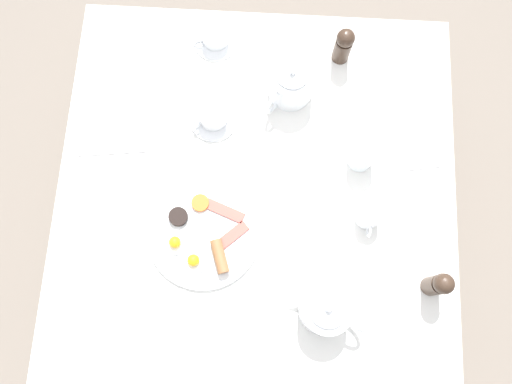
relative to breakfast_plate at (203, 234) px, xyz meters
name	(u,v)px	position (x,y,z in m)	size (l,w,h in m)	color
ground_plane	(256,236)	(-0.12, 0.13, -0.73)	(8.00, 8.00, 0.00)	#70665B
table	(256,199)	(-0.12, 0.13, -0.07)	(1.10, 1.07, 0.72)	white
breakfast_plate	(203,234)	(0.00, 0.00, 0.00)	(0.30, 0.30, 0.04)	white
teapot_near	(326,309)	(0.17, 0.32, 0.04)	(0.12, 0.20, 0.13)	white
teapot_far	(291,83)	(-0.42, 0.21, 0.04)	(0.18, 0.14, 0.13)	white
teacup_with_saucer_left	(213,116)	(-0.32, 0.00, 0.02)	(0.14, 0.14, 0.06)	white
teacup_with_saucer_right	(215,36)	(-0.57, -0.01, 0.02)	(0.14, 0.14, 0.06)	white
water_glass_tall	(363,155)	(-0.23, 0.41, 0.04)	(0.07, 0.07, 0.09)	white
creamer_jug	(369,216)	(-0.07, 0.43, 0.02)	(0.09, 0.06, 0.07)	white
pepper_grinder	(344,45)	(-0.54, 0.35, 0.06)	(0.05, 0.05, 0.13)	#38281E
salt_grinder	(439,285)	(0.10, 0.59, 0.06)	(0.05, 0.05, 0.13)	#38281E
fork_by_plate	(202,346)	(0.28, 0.02, -0.01)	(0.01, 0.18, 0.00)	silver
knife_by_plate	(148,60)	(-0.50, -0.20, -0.01)	(0.18, 0.12, 0.00)	silver
spoon_for_tea	(414,168)	(-0.22, 0.55, -0.01)	(0.04, 0.17, 0.00)	silver
fork_spare	(112,152)	(-0.21, -0.27, -0.01)	(0.04, 0.18, 0.00)	silver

